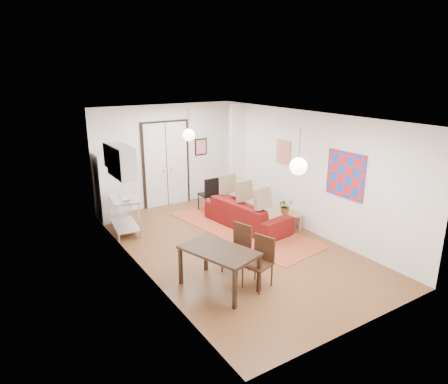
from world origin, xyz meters
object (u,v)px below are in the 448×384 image
dining_table (219,254)px  dining_chair_near (233,244)px  kitchen_counter (124,209)px  black_side_chair (206,190)px  sofa (247,213)px  dining_chair_far (255,258)px  fridge (110,187)px  coffee_table (282,216)px

dining_table → dining_chair_near: 0.76m
kitchen_counter → black_side_chair: black_side_chair is taller
kitchen_counter → sofa: bearing=-17.6°
dining_chair_far → dining_table: bearing=-130.9°
fridge → dining_chair_near: size_ratio=1.90×
kitchen_counter → dining_chair_near: (1.17, -3.03, -0.03)m
sofa → dining_chair_far: dining_chair_far is taller
dining_table → black_side_chair: black_side_chair is taller
fridge → dining_table: 4.55m
black_side_chair → dining_chair_near: bearing=67.4°
kitchen_counter → dining_table: 3.52m
black_side_chair → dining_table: bearing=62.0°
black_side_chair → kitchen_counter: bearing=6.0°
kitchen_counter → dining_chair_near: size_ratio=1.31×
kitchen_counter → dining_chair_near: bearing=-61.3°
coffee_table → dining_chair_far: (-2.16, -1.79, 0.19)m
fridge → dining_table: size_ratio=1.15×
dining_chair_far → black_side_chair: (1.31, 4.05, 0.03)m
coffee_table → dining_table: 3.17m
sofa → coffee_table: sofa is taller
sofa → kitchen_counter: kitchen_counter is taller
kitchen_counter → dining_chair_far: size_ratio=1.31×
sofa → coffee_table: 0.88m
sofa → dining_chair_near: 2.35m
coffee_table → black_side_chair: bearing=110.6°
coffee_table → black_side_chair: size_ratio=1.02×
dining_chair_far → black_side_chair: black_side_chair is taller
fridge → black_side_chair: fridge is taller
coffee_table → kitchen_counter: bearing=149.7°
kitchen_counter → fridge: size_ratio=0.69×
sofa → dining_chair_far: 2.91m
fridge → black_side_chair: 2.60m
coffee_table → black_side_chair: 2.43m
sofa → kitchen_counter: bearing=56.8°
sofa → black_side_chair: bearing=1.4°
kitchen_counter → fridge: 1.08m
coffee_table → fridge: bearing=138.2°
coffee_table → black_side_chair: (-0.85, 2.26, 0.23)m
fridge → dining_chair_near: fridge is taller
kitchen_counter → dining_chair_far: bearing=-65.0°
fridge → dining_chair_far: fridge is taller
dining_chair_near → coffee_table: bearing=99.0°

